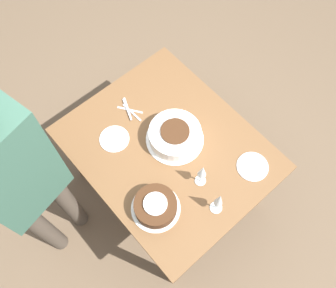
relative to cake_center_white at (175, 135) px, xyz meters
name	(u,v)px	position (x,y,z in m)	size (l,w,h in m)	color
ground_plane	(168,187)	(0.02, -0.07, -0.79)	(12.00, 12.00, 0.00)	brown
dining_table	(168,155)	(0.02, -0.07, -0.17)	(1.21, 1.00, 0.74)	brown
cake_center_white	(175,135)	(0.00, 0.00, 0.00)	(0.36, 0.36, 0.11)	white
cake_front_chocolate	(156,206)	(0.26, -0.38, -0.01)	(0.28, 0.28, 0.10)	white
wine_glass_near	(219,200)	(0.48, -0.11, 0.09)	(0.07, 0.07, 0.22)	silver
wine_glass_far	(203,171)	(0.30, -0.07, 0.09)	(0.07, 0.07, 0.21)	silver
dessert_plate_left	(114,139)	(-0.25, -0.28, -0.05)	(0.18, 0.18, 0.01)	silver
dessert_plate_right	(253,167)	(0.45, 0.23, -0.05)	(0.19, 0.19, 0.01)	silver
fork_pile	(129,110)	(-0.35, -0.08, -0.05)	(0.21, 0.11, 0.01)	silver
person_cutting	(20,181)	(-0.21, -0.84, 0.29)	(0.30, 0.44, 1.77)	#4C4238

